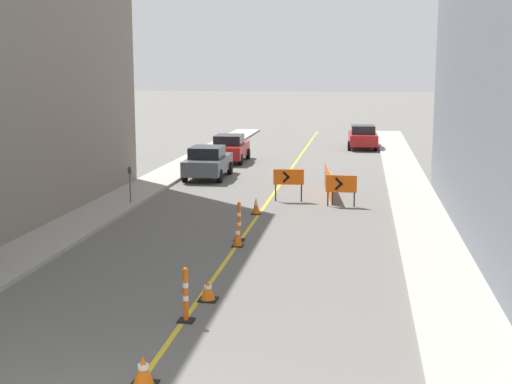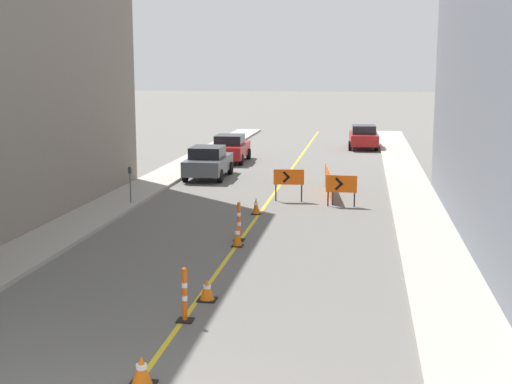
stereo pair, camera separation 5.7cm
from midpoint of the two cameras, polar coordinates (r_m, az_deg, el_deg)
name	(u,v)px [view 2 (the right image)]	position (r m, az deg, el deg)	size (l,w,h in m)	color
lane_stripe	(284,179)	(35.22, 2.34, 1.07)	(0.12, 52.22, 0.01)	gold
sidewalk_left	(168,175)	(36.33, -7.02, 1.38)	(2.00, 52.22, 0.13)	#9E998E
sidewalk_right	(407,180)	(35.07, 12.04, 0.92)	(2.00, 52.22, 0.13)	#9E998E
traffic_cone_nearest	(142,371)	(12.87, -9.01, -13.96)	(0.47, 0.47, 0.56)	black
traffic_cone_second	(207,290)	(17.06, -3.85, -7.83)	(0.44, 0.44, 0.51)	black
traffic_cone_third	(237,236)	(21.97, -1.43, -3.51)	(0.35, 0.35, 0.68)	black
traffic_cone_fourth	(256,206)	(26.70, 0.07, -1.13)	(0.35, 0.35, 0.64)	black
delineator_post_front	(185,298)	(15.67, -5.62, -8.44)	(0.34, 0.34, 1.22)	black
delineator_post_rear	(239,224)	(22.65, -1.30, -2.55)	(0.33, 0.33, 1.26)	black
arrow_barricade_primary	(289,178)	(29.17, 2.69, 1.10)	(1.25, 0.18, 1.33)	#EF560C
arrow_barricade_secondary	(341,185)	(28.29, 6.90, 0.57)	(1.22, 0.10, 1.25)	#EF560C
safety_mesh_fence	(329,183)	(30.77, 5.91, 0.72)	(0.56, 4.52, 1.06)	#EF560C
parked_car_curb_near	(208,162)	(35.41, -3.80, 2.41)	(1.94, 4.33, 1.59)	#474C51
parked_car_curb_mid	(230,148)	(41.35, -2.04, 3.52)	(1.95, 4.35, 1.59)	maroon
parked_car_curb_far	(363,137)	(48.67, 8.63, 4.39)	(2.01, 4.39, 1.59)	maroon
parking_meter_far_curb	(130,177)	(28.60, -9.99, 1.17)	(0.12, 0.11, 1.45)	#4C4C51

